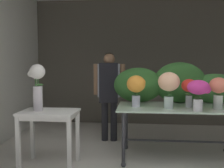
{
  "coord_description": "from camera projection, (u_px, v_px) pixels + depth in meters",
  "views": [
    {
      "loc": [
        -0.18,
        -2.13,
        1.41
      ],
      "look_at": [
        -0.55,
        1.4,
        1.12
      ],
      "focal_mm": 41.97,
      "sensor_mm": 36.0,
      "label": 1
    }
  ],
  "objects": [
    {
      "name": "foliage_backdrop",
      "position": [
        174.0,
        85.0,
        4.11
      ],
      "size": [
        1.95,
        0.31,
        0.64
      ],
      "color": "#2D6028",
      "rests_on": "display_table_glass"
    },
    {
      "name": "vase_sunset_ranunculus",
      "position": [
        136.0,
        87.0,
        3.74
      ],
      "size": [
        0.27,
        0.27,
        0.45
      ],
      "color": "silver",
      "rests_on": "display_table_glass"
    },
    {
      "name": "wall_back",
      "position": [
        147.0,
        62.0,
        6.0
      ],
      "size": [
        5.25,
        0.12,
        2.84
      ],
      "primitive_type": "cube",
      "color": "#5B564C",
      "rests_on": "ground"
    },
    {
      "name": "vase_coral_peonies",
      "position": [
        218.0,
        89.0,
        3.55
      ],
      "size": [
        0.25,
        0.25,
        0.43
      ],
      "color": "silver",
      "rests_on": "display_table_glass"
    },
    {
      "name": "florist",
      "position": [
        109.0,
        87.0,
        4.68
      ],
      "size": [
        0.57,
        0.24,
        1.59
      ],
      "color": "#232328",
      "rests_on": "ground"
    },
    {
      "name": "vase_scarlet_stock",
      "position": [
        189.0,
        88.0,
        3.7
      ],
      "size": [
        0.22,
        0.22,
        0.4
      ],
      "color": "silver",
      "rests_on": "display_table_glass"
    },
    {
      "name": "vase_magenta_dahlias",
      "position": [
        199.0,
        90.0,
        3.41
      ],
      "size": [
        0.31,
        0.29,
        0.41
      ],
      "color": "silver",
      "rests_on": "display_table_glass"
    },
    {
      "name": "vase_white_roses_tall",
      "position": [
        37.0,
        84.0,
        3.52
      ],
      "size": [
        0.24,
        0.21,
        0.63
      ],
      "color": "silver",
      "rests_on": "side_table_white"
    },
    {
      "name": "side_table_white",
      "position": [
        49.0,
        119.0,
        3.54
      ],
      "size": [
        0.76,
        0.54,
        0.76
      ],
      "color": "white",
      "rests_on": "ground"
    },
    {
      "name": "vase_peach_hydrangea",
      "position": [
        169.0,
        85.0,
        3.59
      ],
      "size": [
        0.3,
        0.3,
        0.5
      ],
      "color": "silver",
      "rests_on": "display_table_glass"
    },
    {
      "name": "display_table_glass",
      "position": [
        179.0,
        114.0,
        3.79
      ],
      "size": [
        1.77,
        0.95,
        0.79
      ],
      "color": "silver",
      "rests_on": "ground"
    },
    {
      "name": "ground_plane",
      "position": [
        150.0,
        152.0,
        4.16
      ],
      "size": [
        8.69,
        8.69,
        0.0
      ],
      "primitive_type": "plane",
      "color": "beige"
    }
  ]
}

